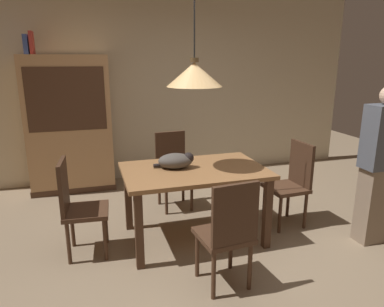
% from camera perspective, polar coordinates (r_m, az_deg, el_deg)
% --- Properties ---
extents(ground, '(10.00, 10.00, 0.00)m').
position_cam_1_polar(ground, '(3.42, 3.84, -16.79)').
color(ground, '#847056').
extents(back_wall, '(6.40, 0.10, 2.90)m').
position_cam_1_polar(back_wall, '(5.47, -5.84, 11.35)').
color(back_wall, beige).
rests_on(back_wall, ground).
extents(dining_table, '(1.40, 0.90, 0.75)m').
position_cam_1_polar(dining_table, '(3.53, 0.35, -4.02)').
color(dining_table, olive).
rests_on(dining_table, ground).
extents(chair_left_side, '(0.43, 0.43, 0.93)m').
position_cam_1_polar(chair_left_side, '(3.45, -18.08, -7.73)').
color(chair_left_side, '#472D1E').
rests_on(chair_left_side, ground).
extents(chair_near_front, '(0.44, 0.44, 0.93)m').
position_cam_1_polar(chair_near_front, '(2.83, 5.86, -12.25)').
color(chair_near_front, '#472D1E').
rests_on(chair_near_front, ground).
extents(chair_right_side, '(0.42, 0.42, 0.93)m').
position_cam_1_polar(chair_right_side, '(4.04, 15.86, -4.17)').
color(chair_right_side, '#472D1E').
rests_on(chair_right_side, ground).
extents(chair_far_back, '(0.42, 0.42, 0.93)m').
position_cam_1_polar(chair_far_back, '(4.37, -3.10, -2.09)').
color(chair_far_back, '#472D1E').
rests_on(chair_far_back, ground).
extents(cat_sleeping, '(0.39, 0.27, 0.16)m').
position_cam_1_polar(cat_sleeping, '(3.50, -2.52, -1.16)').
color(cat_sleeping, '#4C4742').
rests_on(cat_sleeping, dining_table).
extents(pendant_lamp, '(0.52, 0.52, 1.30)m').
position_cam_1_polar(pendant_lamp, '(3.34, 0.38, 12.67)').
color(pendant_lamp, '#E5B775').
extents(hutch_bookcase, '(1.12, 0.45, 1.85)m').
position_cam_1_polar(hutch_bookcase, '(5.11, -19.11, 3.99)').
color(hutch_bookcase, tan).
rests_on(hutch_bookcase, ground).
extents(book_blue_wide, '(0.06, 0.24, 0.24)m').
position_cam_1_polar(book_blue_wide, '(5.07, -25.14, 15.63)').
color(book_blue_wide, '#384C93').
rests_on(book_blue_wide, hutch_bookcase).
extents(book_red_tall, '(0.04, 0.22, 0.28)m').
position_cam_1_polar(book_red_tall, '(5.06, -24.43, 15.94)').
color(book_red_tall, '#B73833').
rests_on(book_red_tall, hutch_bookcase).
extents(person_standing, '(0.36, 0.22, 1.56)m').
position_cam_1_polar(person_standing, '(3.88, 27.99, -1.95)').
color(person_standing, '#84705B').
rests_on(person_standing, ground).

